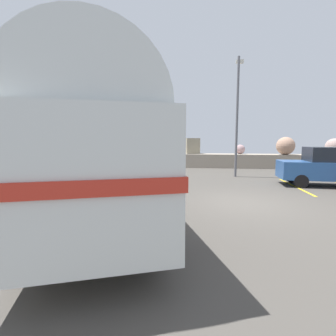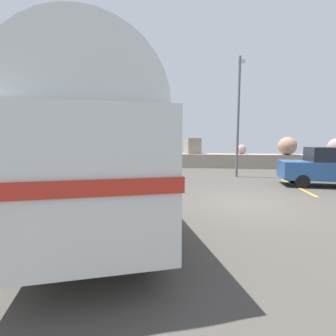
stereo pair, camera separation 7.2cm
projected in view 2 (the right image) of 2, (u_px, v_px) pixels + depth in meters
name	position (u px, v px, depth m)	size (l,w,h in m)	color
ground	(242.00, 203.00, 8.50)	(32.00, 26.00, 0.02)	#48443E
breakwater	(219.00, 159.00, 20.03)	(31.36, 2.28, 2.47)	gray
vintage_coach	(100.00, 145.00, 6.84)	(5.29, 8.87, 3.70)	black
parked_car_nearest	(329.00, 166.00, 11.51)	(4.21, 2.00, 1.86)	black
lamp_post	(239.00, 111.00, 14.37)	(0.45, 0.87, 7.00)	#5B5B60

